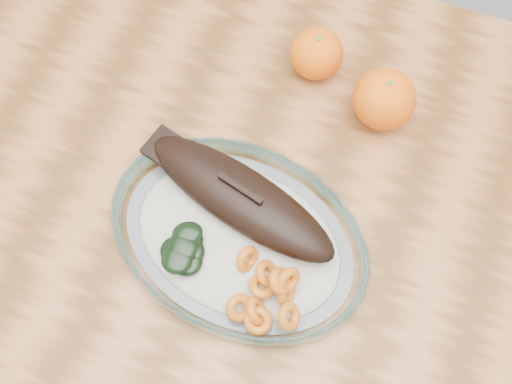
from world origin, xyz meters
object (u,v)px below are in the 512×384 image
dining_table (229,234)px  plated_meal (238,235)px  orange_left (317,54)px  orange_right (384,99)px

dining_table → plated_meal: 0.13m
plated_meal → orange_left: bearing=95.5°
dining_table → orange_left: 0.27m
plated_meal → orange_left: size_ratio=9.19×
plated_meal → orange_right: plated_meal is taller
dining_table → orange_left: size_ratio=17.23×
orange_left → plated_meal: bearing=-92.0°
orange_left → orange_right: size_ratio=0.88×
dining_table → plated_meal: size_ratio=1.87×
dining_table → orange_right: size_ratio=15.08×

